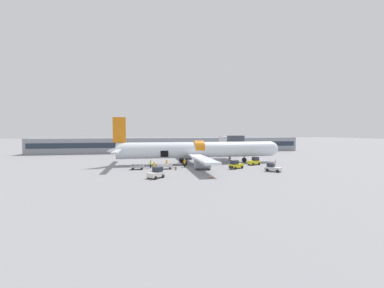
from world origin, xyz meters
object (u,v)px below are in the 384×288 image
(baggage_tug_rear, at_px, (236,165))
(baggage_tug_spare, at_px, (156,173))
(baggage_cart_queued, at_px, (137,167))
(ground_crew_loader_b, at_px, (167,163))
(ground_crew_driver, at_px, (154,166))
(baggage_tug_lead, at_px, (273,168))
(ground_crew_loader_a, at_px, (151,164))
(suitcase_on_tarmac_upright, at_px, (159,169))
(baggage_cart_loading, at_px, (165,167))
(airplane, at_px, (197,150))
(baggage_tug_mid, at_px, (254,162))
(suitcase_on_tarmac_spare, at_px, (176,169))
(ground_crew_supervisor, at_px, (185,163))

(baggage_tug_rear, relative_size, baggage_tug_spare, 1.14)
(baggage_cart_queued, height_order, ground_crew_loader_b, ground_crew_loader_b)
(ground_crew_loader_b, height_order, ground_crew_driver, ground_crew_driver)
(baggage_tug_lead, height_order, ground_crew_loader_a, ground_crew_loader_a)
(ground_crew_loader_a, distance_m, ground_crew_driver, 4.26)
(baggage_tug_lead, xyz_separation_m, suitcase_on_tarmac_upright, (-21.09, 4.52, -0.33))
(ground_crew_loader_b, bearing_deg, ground_crew_driver, -118.27)
(baggage_tug_spare, height_order, baggage_cart_loading, baggage_tug_spare)
(airplane, relative_size, baggage_tug_spare, 13.84)
(baggage_cart_loading, bearing_deg, baggage_tug_lead, -19.61)
(baggage_tug_rear, height_order, baggage_cart_loading, baggage_tug_rear)
(airplane, xyz_separation_m, baggage_tug_mid, (12.43, -4.51, -2.43))
(baggage_tug_rear, relative_size, suitcase_on_tarmac_upright, 4.45)
(airplane, relative_size, suitcase_on_tarmac_spare, 64.91)
(ground_crew_loader_b, bearing_deg, baggage_tug_rear, -21.63)
(ground_crew_loader_b, bearing_deg, ground_crew_loader_a, -162.27)
(baggage_tug_mid, xyz_separation_m, ground_crew_supervisor, (-16.13, -0.62, 0.19))
(ground_crew_loader_a, height_order, suitcase_on_tarmac_spare, ground_crew_loader_a)
(baggage_tug_spare, bearing_deg, ground_crew_loader_a, 93.49)
(baggage_tug_lead, bearing_deg, suitcase_on_tarmac_upright, 167.91)
(airplane, xyz_separation_m, baggage_tug_spare, (-10.09, -15.60, -2.42))
(suitcase_on_tarmac_upright, height_order, suitcase_on_tarmac_spare, suitcase_on_tarmac_upright)
(baggage_cart_queued, bearing_deg, baggage_cart_loading, -5.15)
(baggage_tug_spare, xyz_separation_m, baggage_cart_queued, (-3.29, 9.58, -0.30))
(airplane, distance_m, baggage_tug_mid, 13.45)
(baggage_tug_spare, bearing_deg, baggage_tug_lead, 5.46)
(baggage_tug_mid, relative_size, ground_crew_loader_b, 1.92)
(baggage_tug_spare, height_order, ground_crew_loader_a, baggage_tug_spare)
(baggage_tug_spare, bearing_deg, ground_crew_supervisor, 58.61)
(baggage_tug_spare, xyz_separation_m, ground_crew_supervisor, (6.39, 10.46, 0.19))
(baggage_tug_mid, height_order, baggage_tug_spare, baggage_tug_mid)
(baggage_tug_spare, xyz_separation_m, baggage_cart_loading, (2.20, 9.09, -0.27))
(baggage_tug_lead, relative_size, ground_crew_supervisor, 1.72)
(baggage_cart_loading, distance_m, baggage_cart_queued, 5.51)
(baggage_tug_spare, xyz_separation_m, ground_crew_driver, (-0.10, 6.73, 0.22))
(baggage_tug_spare, distance_m, ground_crew_driver, 6.73)
(baggage_cart_loading, bearing_deg, baggage_tug_mid, 5.62)
(baggage_cart_loading, distance_m, ground_crew_loader_a, 3.44)
(ground_crew_loader_a, bearing_deg, baggage_tug_mid, 0.36)
(baggage_cart_loading, xyz_separation_m, suitcase_on_tarmac_spare, (1.90, -1.76, -0.21))
(baggage_tug_mid, height_order, baggage_cart_loading, baggage_tug_mid)
(airplane, height_order, baggage_cart_queued, airplane)
(ground_crew_loader_a, bearing_deg, baggage_cart_queued, -152.53)
(ground_crew_loader_a, bearing_deg, baggage_tug_lead, -21.47)
(baggage_tug_lead, distance_m, baggage_tug_rear, 7.19)
(baggage_cart_queued, height_order, suitcase_on_tarmac_upright, baggage_cart_queued)
(baggage_cart_queued, xyz_separation_m, suitcase_on_tarmac_upright, (4.04, -2.97, -0.13))
(ground_crew_supervisor, bearing_deg, baggage_cart_queued, -174.78)
(ground_crew_loader_b, height_order, suitcase_on_tarmac_upright, ground_crew_loader_b)
(ground_crew_driver, distance_m, suitcase_on_tarmac_spare, 4.31)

